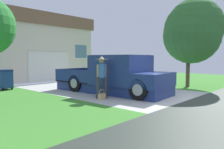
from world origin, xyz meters
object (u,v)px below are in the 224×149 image
Objects in this scene: pickup_truck at (119,76)px; house_with_garage at (14,48)px; person_with_hat at (102,76)px; front_yard_tree at (193,31)px; wheeled_trash_bin at (5,79)px; handbag at (102,96)px.

pickup_truck is 0.56× the size of house_with_garage.
pickup_truck reaches higher than person_with_hat.
pickup_truck is at bearing 159.42° from front_yard_tree.
wheeled_trash_bin is (-1.67, 5.23, -0.34)m from person_with_hat.
front_yard_tree is (5.86, -1.12, 2.94)m from handbag.
person_with_hat reaches higher than wheeled_trash_bin.
pickup_truck is at bearing 28.56° from person_with_hat.
pickup_truck is at bearing 17.40° from handbag.
pickup_truck is 5.58× the size of wheeled_trash_bin.
person_with_hat is (-1.38, -0.30, 0.12)m from pickup_truck.
handbag is at bearing -74.65° from wheeled_trash_bin.
front_yard_tree is (5.67, -1.32, 2.17)m from person_with_hat.
pickup_truck is 1.19× the size of front_yard_tree.
front_yard_tree is at bearing -10.87° from handbag.
house_with_garage is at bearing 83.26° from handbag.
wheeled_trash_bin is at bearing 105.35° from handbag.
pickup_truck is 1.76m from handbag.
person_with_hat is 6.22m from front_yard_tree.
house_with_garage is 2.13× the size of front_yard_tree.
house_with_garage is at bearing 100.50° from person_with_hat.
front_yard_tree reaches higher than house_with_garage.
handbag is at bearing -96.74° from house_with_garage.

